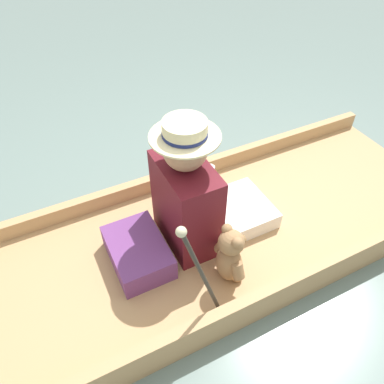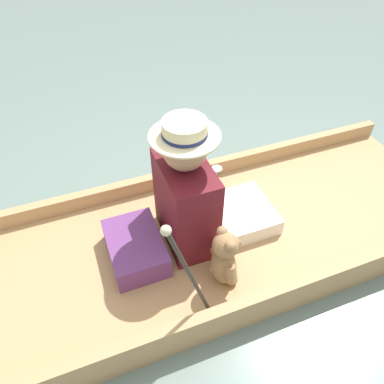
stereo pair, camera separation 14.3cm
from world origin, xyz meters
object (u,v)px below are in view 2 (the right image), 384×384
object	(u,v)px
teddy_bear	(225,259)
wine_glass	(216,172)
seated_person	(197,197)
walking_cane	(186,268)

from	to	relation	value
teddy_bear	wine_glass	bearing A→B (deg)	158.92
seated_person	teddy_bear	world-z (taller)	seated_person
teddy_bear	walking_cane	size ratio (longest dim) A/B	0.51
seated_person	wine_glass	xyz separation A→B (m)	(-0.40, 0.31, -0.23)
teddy_bear	wine_glass	xyz separation A→B (m)	(-0.75, 0.29, -0.09)
seated_person	teddy_bear	distance (m)	0.38
wine_glass	walking_cane	distance (m)	1.12
seated_person	walking_cane	distance (m)	0.58
wine_glass	walking_cane	xyz separation A→B (m)	(0.91, -0.56, 0.35)
seated_person	teddy_bear	size ratio (longest dim) A/B	2.19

